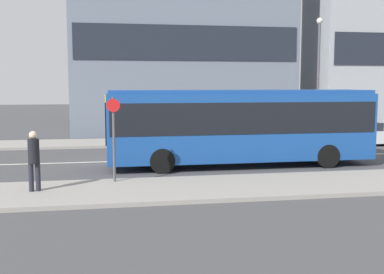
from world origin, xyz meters
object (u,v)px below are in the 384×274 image
parked_car_0 (357,134)px  pedestrian_near_stop (34,157)px  street_lamp (318,66)px  bus_stop_sign (114,133)px  city_bus (240,122)px

parked_car_0 → pedestrian_near_stop: bearing=-149.4°
parked_car_0 → pedestrian_near_stop: 18.51m
parked_car_0 → street_lamp: size_ratio=0.62×
bus_stop_sign → street_lamp: size_ratio=0.40×
pedestrian_near_stop → city_bus: bearing=16.3°
pedestrian_near_stop → bus_stop_sign: bus_stop_sign is taller
pedestrian_near_stop → street_lamp: street_lamp is taller
pedestrian_near_stop → street_lamp: (14.25, 11.01, 3.19)m
bus_stop_sign → pedestrian_near_stop: bearing=-157.0°
city_bus → street_lamp: size_ratio=1.56×
parked_car_0 → bus_stop_sign: (-13.50, -8.39, 1.16)m
parked_car_0 → street_lamp: street_lamp is taller
city_bus → bus_stop_sign: 5.98m
pedestrian_near_stop → bus_stop_sign: (2.43, 1.03, 0.58)m
city_bus → street_lamp: bearing=49.7°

